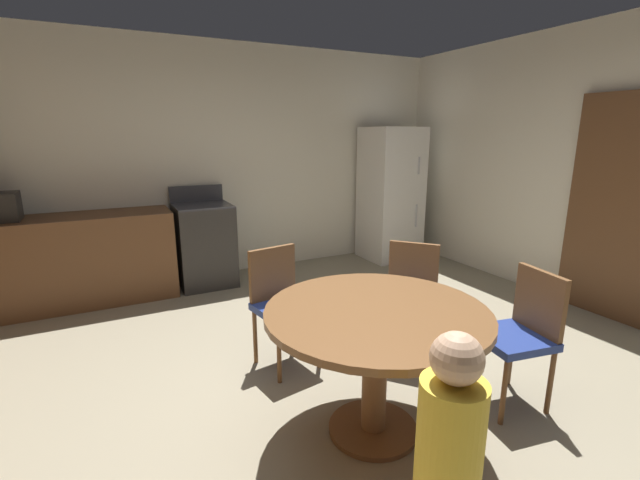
% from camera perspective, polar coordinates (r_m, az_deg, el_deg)
% --- Properties ---
extents(ground_plane, '(14.00, 14.00, 0.00)m').
position_cam_1_polar(ground_plane, '(3.00, 4.20, -20.29)').
color(ground_plane, gray).
extents(wall_back, '(6.04, 0.12, 2.70)m').
position_cam_1_polar(wall_back, '(5.33, -13.00, 10.06)').
color(wall_back, silver).
rests_on(wall_back, ground).
extents(wall_right, '(0.12, 5.56, 2.70)m').
position_cam_1_polar(wall_right, '(4.86, 33.83, 7.72)').
color(wall_right, silver).
rests_on(wall_right, ground).
extents(kitchen_counter, '(2.03, 0.60, 0.90)m').
position_cam_1_polar(kitchen_counter, '(4.94, -30.69, -2.49)').
color(kitchen_counter, brown).
rests_on(kitchen_counter, ground).
extents(oven_range, '(0.60, 0.60, 1.10)m').
position_cam_1_polar(oven_range, '(5.01, -15.05, -0.54)').
color(oven_range, '#2D2B28').
rests_on(oven_range, ground).
extents(refrigerator, '(0.68, 0.68, 1.76)m').
position_cam_1_polar(refrigerator, '(5.90, 9.30, 6.00)').
color(refrigerator, white).
rests_on(refrigerator, ground).
extents(door_panelled, '(0.05, 0.84, 2.04)m').
position_cam_1_polar(door_panelled, '(4.72, 34.46, 3.45)').
color(door_panelled, brown).
rests_on(door_panelled, ground).
extents(dining_table, '(1.22, 1.22, 0.76)m').
position_cam_1_polar(dining_table, '(2.44, 7.43, -12.45)').
color(dining_table, brown).
rests_on(dining_table, ground).
extents(chair_north, '(0.46, 0.46, 0.87)m').
position_cam_1_polar(chair_north, '(3.20, -5.19, -7.80)').
color(chair_north, brown).
rests_on(chair_north, ground).
extents(chair_east, '(0.46, 0.46, 0.87)m').
position_cam_1_polar(chair_east, '(3.00, 25.14, -10.65)').
color(chair_east, brown).
rests_on(chair_east, ground).
extents(chair_northeast, '(0.56, 0.56, 0.87)m').
position_cam_1_polar(chair_northeast, '(3.37, 11.77, -6.88)').
color(chair_northeast, brown).
rests_on(chair_northeast, ground).
extents(person_child, '(0.28, 0.28, 1.09)m').
position_cam_1_polar(person_child, '(1.69, 16.48, -27.50)').
color(person_child, '#8C337A').
rests_on(person_child, ground).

